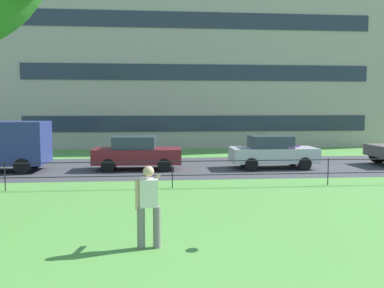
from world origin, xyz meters
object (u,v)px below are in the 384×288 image
Objects in this scene: frisbee at (294,147)px; car_maroon_right at (137,153)px; person_thrower at (149,204)px; car_silver_far_left at (272,152)px; apartment_building_background at (191,56)px.

frisbee reaches higher than car_maroon_right.
frisbee is (3.11, 0.34, 1.09)m from person_thrower.
car_maroon_right and car_silver_far_left have the same top height.
car_maroon_right is 18.09m from apartment_building_background.
car_silver_far_left is at bearing -1.56° from car_maroon_right.
car_maroon_right is (-0.70, 10.73, -0.13)m from person_thrower.
apartment_building_background reaches higher than person_thrower.
apartment_building_background is at bearing 83.11° from person_thrower.
car_silver_far_left is at bearing 61.83° from person_thrower.
person_thrower reaches higher than car_silver_far_left.
frisbee is at bearing -90.37° from apartment_building_background.
car_maroon_right is at bearing 93.75° from person_thrower.
person_thrower is at bearing -86.25° from car_maroon_right.
frisbee is at bearing -69.86° from car_maroon_right.
apartment_building_background reaches higher than car_silver_far_left.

